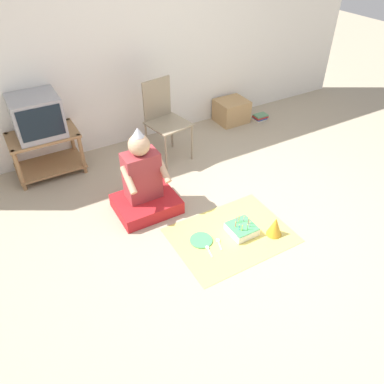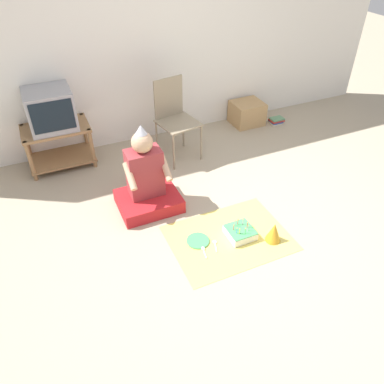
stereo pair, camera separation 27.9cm
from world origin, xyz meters
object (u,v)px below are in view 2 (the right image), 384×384
object	(u,v)px
birthday_cake	(240,232)
person_seated	(147,183)
paper_plate	(198,241)
folding_chair	(174,114)
cardboard_box_stack	(247,113)
tv	(50,109)
party_hat_blue	(274,232)
book_pile	(276,121)

from	to	relation	value
birthday_cake	person_seated	bearing A→B (deg)	128.90
birthday_cake	paper_plate	distance (m)	0.41
folding_chair	person_seated	distance (m)	1.07
cardboard_box_stack	tv	bearing A→B (deg)	-179.53
folding_chair	cardboard_box_stack	size ratio (longest dim) A/B	2.24
person_seated	party_hat_blue	distance (m)	1.32
folding_chair	party_hat_blue	xyz separation A→B (m)	(0.26, -1.78, -0.44)
birthday_cake	cardboard_box_stack	bearing A→B (deg)	57.97
party_hat_blue	tv	bearing A→B (deg)	126.67
party_hat_blue	paper_plate	xyz separation A→B (m)	(-0.64, 0.27, -0.09)
book_pile	birthday_cake	size ratio (longest dim) A/B	0.82
cardboard_box_stack	person_seated	bearing A→B (deg)	-147.86
folding_chair	party_hat_blue	world-z (taller)	folding_chair
tv	person_seated	distance (m)	1.41
tv	paper_plate	size ratio (longest dim) A/B	2.32
book_pile	folding_chair	bearing A→B (deg)	-173.84
cardboard_box_stack	birthday_cake	bearing A→B (deg)	-122.03
tv	paper_plate	xyz separation A→B (m)	(0.93, -1.85, -0.70)
tv	paper_plate	distance (m)	2.19
birthday_cake	paper_plate	xyz separation A→B (m)	(-0.39, 0.10, -0.04)
folding_chair	book_pile	size ratio (longest dim) A/B	4.71
party_hat_blue	paper_plate	bearing A→B (deg)	157.50
book_pile	birthday_cake	distance (m)	2.41
book_pile	cardboard_box_stack	bearing A→B (deg)	155.12
birthday_cake	party_hat_blue	world-z (taller)	party_hat_blue
book_pile	person_seated	bearing A→B (deg)	-156.21
tv	cardboard_box_stack	xyz separation A→B (m)	(2.55, 0.02, -0.56)
tv	birthday_cake	distance (m)	2.44
cardboard_box_stack	party_hat_blue	xyz separation A→B (m)	(-0.98, -2.14, -0.05)
party_hat_blue	folding_chair	bearing A→B (deg)	98.25
birthday_cake	party_hat_blue	size ratio (longest dim) A/B	1.27
birthday_cake	book_pile	bearing A→B (deg)	47.85
party_hat_blue	paper_plate	size ratio (longest dim) A/B	0.91
party_hat_blue	birthday_cake	bearing A→B (deg)	145.88
paper_plate	book_pile	bearing A→B (deg)	40.08
folding_chair	book_pile	bearing A→B (deg)	6.16
tv	birthday_cake	size ratio (longest dim) A/B	2.01
folding_chair	cardboard_box_stack	distance (m)	1.34
cardboard_box_stack	birthday_cake	distance (m)	2.32
tv	cardboard_box_stack	distance (m)	2.61
book_pile	paper_plate	size ratio (longest dim) A/B	0.94
tv	cardboard_box_stack	size ratio (longest dim) A/B	1.17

